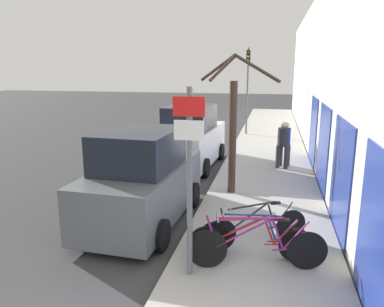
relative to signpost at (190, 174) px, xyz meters
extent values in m
plane|color=#333335|center=(-1.47, 8.34, -1.97)|extent=(80.00, 80.00, 0.00)
cube|color=#9E9B93|center=(1.13, 11.14, -1.89)|extent=(3.20, 32.00, 0.15)
cube|color=silver|center=(2.88, 11.14, 1.28)|extent=(0.20, 32.00, 6.50)
cube|color=navy|center=(2.76, -0.64, -0.60)|extent=(0.03, 2.22, 2.44)
cube|color=navy|center=(2.76, 2.48, -0.60)|extent=(0.03, 2.22, 2.44)
cube|color=navy|center=(2.76, 5.60, -0.60)|extent=(0.03, 2.22, 2.44)
cube|color=navy|center=(2.76, 8.72, -0.60)|extent=(0.03, 2.22, 2.44)
cylinder|color=#595B60|center=(0.00, 0.01, -0.21)|extent=(0.09, 0.09, 3.22)
cube|color=red|center=(0.00, -0.05, 1.10)|extent=(0.52, 0.02, 0.31)
cube|color=white|center=(0.00, -0.05, 0.72)|extent=(0.48, 0.02, 0.32)
cylinder|color=black|center=(0.26, 0.28, -1.46)|extent=(0.71, 0.16, 0.72)
cylinder|color=black|center=(1.99, 0.60, -1.46)|extent=(0.71, 0.16, 0.72)
cylinder|color=#8C1E72|center=(0.91, 0.40, -1.13)|extent=(0.98, 0.21, 0.59)
cylinder|color=#8C1E72|center=(0.99, 0.42, -0.88)|extent=(1.13, 0.24, 0.09)
cylinder|color=#8C1E72|center=(1.47, 0.50, -1.15)|extent=(0.21, 0.07, 0.51)
cylinder|color=#8C1E72|center=(1.69, 0.54, -1.43)|extent=(0.61, 0.14, 0.08)
cylinder|color=#8C1E72|center=(1.77, 0.56, -1.18)|extent=(0.46, 0.11, 0.57)
cylinder|color=#8C1E72|center=(0.34, 0.30, -1.15)|extent=(0.21, 0.07, 0.62)
cube|color=black|center=(1.56, 0.52, -0.88)|extent=(0.21, 0.11, 0.04)
cylinder|color=#99999E|center=(0.43, 0.31, -0.85)|extent=(0.10, 0.44, 0.02)
cylinder|color=black|center=(0.18, 0.63, -1.50)|extent=(0.63, 0.11, 0.63)
cylinder|color=black|center=(1.81, 0.83, -1.50)|extent=(0.63, 0.11, 0.63)
cylinder|color=red|center=(0.79, 0.71, -1.21)|extent=(0.92, 0.15, 0.52)
cylinder|color=red|center=(0.87, 0.72, -0.99)|extent=(1.07, 0.17, 0.08)
cylinder|color=red|center=(1.32, 0.77, -1.24)|extent=(0.20, 0.06, 0.45)
cylinder|color=red|center=(1.52, 0.80, -1.48)|extent=(0.58, 0.10, 0.08)
cylinder|color=red|center=(1.61, 0.81, -1.26)|extent=(0.43, 0.08, 0.51)
cylinder|color=red|center=(0.26, 0.64, -1.24)|extent=(0.20, 0.06, 0.54)
cube|color=black|center=(1.40, 0.78, -1.00)|extent=(0.21, 0.10, 0.04)
cylinder|color=#99999E|center=(0.34, 0.65, -0.97)|extent=(0.08, 0.44, 0.02)
cylinder|color=black|center=(0.31, 0.89, -1.51)|extent=(0.62, 0.05, 0.62)
cylinder|color=black|center=(1.81, 0.92, -1.51)|extent=(0.62, 0.05, 0.62)
cylinder|color=#1E4799|center=(0.88, 0.90, -1.22)|extent=(0.84, 0.05, 0.51)
cylinder|color=#1E4799|center=(0.95, 0.90, -1.00)|extent=(0.98, 0.06, 0.08)
cylinder|color=#1E4799|center=(1.36, 0.91, -1.24)|extent=(0.18, 0.04, 0.45)
cylinder|color=#1E4799|center=(1.55, 0.91, -1.48)|extent=(0.53, 0.04, 0.08)
cylinder|color=#1E4799|center=(1.63, 0.91, -1.26)|extent=(0.40, 0.04, 0.50)
cylinder|color=#1E4799|center=(0.39, 0.89, -1.24)|extent=(0.18, 0.04, 0.54)
cube|color=black|center=(1.44, 0.91, -1.00)|extent=(0.20, 0.08, 0.04)
cylinder|color=#99999E|center=(0.46, 0.89, -0.98)|extent=(0.03, 0.44, 0.02)
cylinder|color=black|center=(0.40, 0.94, -1.49)|extent=(0.59, 0.36, 0.66)
cylinder|color=black|center=(1.76, 1.72, -1.49)|extent=(0.59, 0.36, 0.66)
cylinder|color=black|center=(0.91, 1.23, -1.18)|extent=(0.78, 0.47, 0.54)
cylinder|color=black|center=(0.97, 1.27, -0.95)|extent=(0.90, 0.54, 0.09)
cylinder|color=black|center=(1.35, 1.49, -1.21)|extent=(0.18, 0.13, 0.47)
cylinder|color=black|center=(1.52, 1.59, -1.46)|extent=(0.49, 0.30, 0.08)
cylinder|color=black|center=(1.59, 1.62, -1.23)|extent=(0.37, 0.23, 0.53)
cylinder|color=black|center=(0.46, 0.98, -1.21)|extent=(0.18, 0.12, 0.57)
cube|color=black|center=(1.42, 1.53, -0.95)|extent=(0.21, 0.17, 0.04)
cylinder|color=#99999E|center=(0.53, 1.02, -0.92)|extent=(0.24, 0.39, 0.02)
cube|color=#51565B|center=(-1.67, 2.34, -1.18)|extent=(1.98, 4.21, 1.21)
cube|color=black|center=(-1.67, 2.17, -0.14)|extent=(1.71, 2.22, 0.88)
cylinder|color=black|center=(-2.50, 3.66, -1.64)|extent=(0.25, 0.67, 0.66)
cylinder|color=black|center=(-0.71, 3.58, -1.64)|extent=(0.25, 0.67, 0.66)
cylinder|color=black|center=(-2.62, 1.10, -1.64)|extent=(0.25, 0.67, 0.66)
cylinder|color=black|center=(-0.83, 1.02, -1.64)|extent=(0.25, 0.67, 0.66)
cube|color=silver|center=(-1.68, 7.72, -1.15)|extent=(1.97, 4.33, 1.27)
cube|color=black|center=(-1.69, 7.55, -0.09)|extent=(1.67, 2.29, 0.85)
cylinder|color=black|center=(-2.46, 9.08, -1.64)|extent=(0.26, 0.67, 0.65)
cylinder|color=black|center=(-0.74, 8.98, -1.64)|extent=(0.26, 0.67, 0.65)
cylinder|color=black|center=(-2.61, 6.46, -1.64)|extent=(0.26, 0.67, 0.65)
cylinder|color=black|center=(-0.90, 6.36, -1.64)|extent=(0.26, 0.67, 0.65)
cylinder|color=#333338|center=(1.51, 7.56, -1.41)|extent=(0.15, 0.15, 0.81)
cylinder|color=#333338|center=(1.79, 7.52, -1.41)|extent=(0.15, 0.15, 0.81)
cylinder|color=#26262D|center=(1.65, 7.54, -0.69)|extent=(0.37, 0.37, 0.64)
sphere|color=tan|center=(1.65, 7.54, -0.26)|extent=(0.22, 0.22, 0.22)
cylinder|color=#4C3D2D|center=(1.61, 7.86, -1.43)|extent=(0.15, 0.15, 0.78)
cylinder|color=#4C3D2D|center=(1.88, 7.93, -1.43)|extent=(0.15, 0.15, 0.78)
cylinder|color=navy|center=(1.74, 7.90, -0.73)|extent=(0.36, 0.36, 0.62)
sphere|color=tan|center=(1.74, 7.90, -0.31)|extent=(0.21, 0.21, 0.21)
cylinder|color=#3D2D23|center=(0.20, 4.57, -0.24)|extent=(0.22, 0.22, 3.15)
cylinder|color=#3D2D23|center=(-0.11, 4.44, 1.65)|extent=(0.72, 0.37, 0.70)
cylinder|color=#3D2D23|center=(-0.31, 4.93, 1.67)|extent=(1.10, 0.80, 0.75)
cylinder|color=#3D2D23|center=(0.81, 4.33, 1.68)|extent=(1.28, 0.58, 0.76)
cylinder|color=#595B60|center=(-0.13, 14.44, 0.43)|extent=(0.10, 0.10, 4.50)
cube|color=black|center=(-0.13, 14.34, 2.23)|extent=(0.20, 0.16, 0.64)
sphere|color=red|center=(-0.13, 14.25, 2.43)|extent=(0.11, 0.11, 0.11)
sphere|color=orange|center=(-0.13, 14.25, 2.23)|extent=(0.11, 0.11, 0.11)
sphere|color=green|center=(-0.13, 14.25, 2.03)|extent=(0.11, 0.11, 0.11)
camera|label=1|loc=(1.30, -5.73, 1.69)|focal=35.00mm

